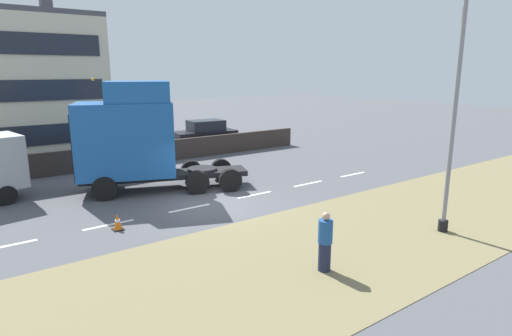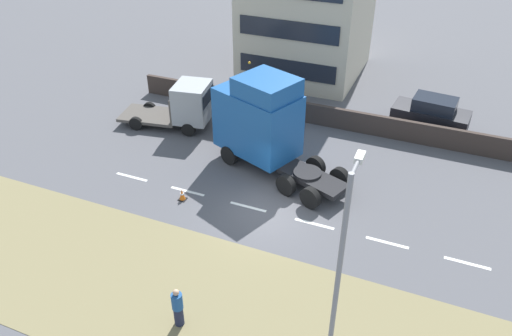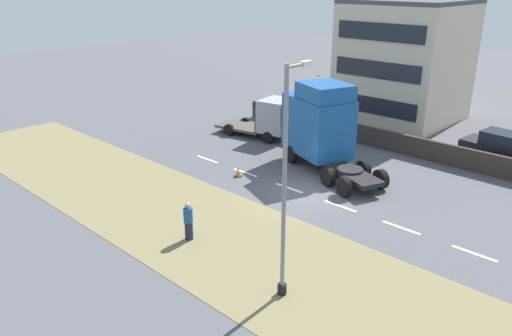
{
  "view_description": "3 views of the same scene",
  "coord_description": "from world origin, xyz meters",
  "px_view_note": "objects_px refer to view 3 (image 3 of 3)",
  "views": [
    {
      "loc": [
        -14.64,
        8.34,
        5.33
      ],
      "look_at": [
        -1.39,
        -1.36,
        1.59
      ],
      "focal_mm": 30.0,
      "sensor_mm": 36.0,
      "label": 1
    },
    {
      "loc": [
        -16.75,
        -6.45,
        14.23
      ],
      "look_at": [
        0.09,
        0.54,
        2.2
      ],
      "focal_mm": 35.0,
      "sensor_mm": 36.0,
      "label": 2
    },
    {
      "loc": [
        -18.59,
        -14.22,
        10.33
      ],
      "look_at": [
        -1.2,
        2.14,
        1.13
      ],
      "focal_mm": 35.0,
      "sensor_mm": 36.0,
      "label": 3
    }
  ],
  "objects_px": {
    "flatbed_truck": "(271,118)",
    "lorry_cab": "(320,125)",
    "lamp_post": "(285,196)",
    "parked_car": "(501,150)",
    "pedestrian": "(188,222)",
    "traffic_cone_lead": "(238,172)"
  },
  "relations": [
    {
      "from": "lorry_cab",
      "to": "lamp_post",
      "type": "height_order",
      "value": "lamp_post"
    },
    {
      "from": "flatbed_truck",
      "to": "pedestrian",
      "type": "relative_size",
      "value": 3.38
    },
    {
      "from": "pedestrian",
      "to": "traffic_cone_lead",
      "type": "height_order",
      "value": "pedestrian"
    },
    {
      "from": "lamp_post",
      "to": "pedestrian",
      "type": "bearing_deg",
      "value": 87.75
    },
    {
      "from": "lorry_cab",
      "to": "parked_car",
      "type": "xyz_separation_m",
      "value": [
        7.08,
        -7.66,
        -1.46
      ]
    },
    {
      "from": "lorry_cab",
      "to": "flatbed_truck",
      "type": "relative_size",
      "value": 1.34
    },
    {
      "from": "flatbed_truck",
      "to": "lorry_cab",
      "type": "bearing_deg",
      "value": 59.97
    },
    {
      "from": "flatbed_truck",
      "to": "parked_car",
      "type": "bearing_deg",
      "value": 101.12
    },
    {
      "from": "lorry_cab",
      "to": "pedestrian",
      "type": "distance_m",
      "value": 10.92
    },
    {
      "from": "flatbed_truck",
      "to": "parked_car",
      "type": "xyz_separation_m",
      "value": [
        5.03,
        -13.22,
        -0.44
      ]
    },
    {
      "from": "flatbed_truck",
      "to": "pedestrian",
      "type": "bearing_deg",
      "value": 18.34
    },
    {
      "from": "flatbed_truck",
      "to": "pedestrian",
      "type": "height_order",
      "value": "flatbed_truck"
    },
    {
      "from": "lorry_cab",
      "to": "lamp_post",
      "type": "distance_m",
      "value": 12.83
    },
    {
      "from": "flatbed_truck",
      "to": "lamp_post",
      "type": "height_order",
      "value": "lamp_post"
    },
    {
      "from": "lorry_cab",
      "to": "traffic_cone_lead",
      "type": "height_order",
      "value": "lorry_cab"
    },
    {
      "from": "lamp_post",
      "to": "traffic_cone_lead",
      "type": "bearing_deg",
      "value": 53.35
    },
    {
      "from": "parked_car",
      "to": "pedestrian",
      "type": "bearing_deg",
      "value": 165.98
    },
    {
      "from": "parked_car",
      "to": "lamp_post",
      "type": "bearing_deg",
      "value": -177.58
    },
    {
      "from": "lamp_post",
      "to": "pedestrian",
      "type": "distance_m",
      "value": 6.08
    },
    {
      "from": "lamp_post",
      "to": "pedestrian",
      "type": "height_order",
      "value": "lamp_post"
    },
    {
      "from": "parked_car",
      "to": "traffic_cone_lead",
      "type": "xyz_separation_m",
      "value": [
        -11.42,
        9.92,
        -0.72
      ]
    },
    {
      "from": "parked_car",
      "to": "lamp_post",
      "type": "height_order",
      "value": "lamp_post"
    }
  ]
}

